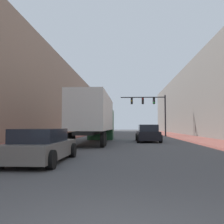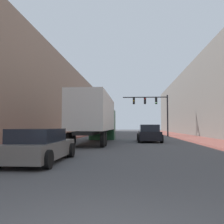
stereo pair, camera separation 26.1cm
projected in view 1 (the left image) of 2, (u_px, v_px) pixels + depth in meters
sidewalk_right at (183, 136)px, 32.22m from camera, size 3.35×80.00×0.15m
sidewalk_left at (70, 136)px, 33.13m from camera, size 3.35×80.00×0.15m
building_right at (219, 96)px, 32.22m from camera, size 6.00×80.00×10.52m
building_left at (37, 95)px, 33.73m from camera, size 6.00×80.00×11.19m
semi_truck at (95, 117)px, 21.61m from camera, size 2.60×12.22×3.87m
sedan_car at (41, 146)px, 9.81m from camera, size 2.01×4.48×1.32m
suv_car at (148, 134)px, 22.72m from camera, size 2.11×4.71×1.55m
traffic_signal_gantry at (153, 107)px, 34.98m from camera, size 6.32×0.35×5.77m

